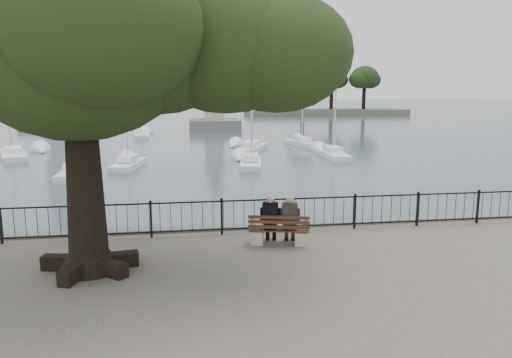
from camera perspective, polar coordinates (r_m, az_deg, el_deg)
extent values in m
cube|color=#5D5C59|center=(15.31, -0.28, -7.41)|extent=(200.00, 0.40, 1.20)
plane|color=#2F3F47|center=(114.55, -7.60, 7.78)|extent=(260.00, 260.00, 0.00)
cube|color=black|center=(14.44, 0.00, -2.42)|extent=(22.00, 0.04, 0.04)
cube|color=black|center=(14.65, 0.00, -5.59)|extent=(22.00, 0.04, 0.04)
cube|color=#A2A19A|center=(13.65, 0.15, -6.64)|extent=(0.40, 0.47, 0.37)
cube|color=#A2A19A|center=(13.61, 5.15, -6.73)|extent=(0.40, 0.47, 0.37)
cube|color=#372013|center=(13.55, 2.65, -5.79)|extent=(1.70, 0.82, 0.04)
cube|color=#372013|center=(13.24, 2.62, -4.95)|extent=(1.60, 0.41, 0.36)
cube|color=black|center=(13.54, 1.65, -5.31)|extent=(0.38, 0.34, 0.22)
cube|color=black|center=(13.36, 1.63, -4.00)|extent=(0.44, 0.30, 0.55)
sphere|color=tan|center=(13.30, 1.65, -2.37)|extent=(0.21, 0.21, 0.21)
ellipsoid|color=#A0A0A0|center=(13.27, 1.64, -2.26)|extent=(0.22, 0.22, 0.19)
cube|color=black|center=(13.88, 1.70, -6.26)|extent=(0.38, 0.46, 0.41)
cube|color=black|center=(13.53, 3.87, -5.35)|extent=(0.38, 0.34, 0.22)
cube|color=black|center=(13.34, 3.88, -4.04)|extent=(0.44, 0.30, 0.55)
sphere|color=tan|center=(13.28, 3.90, -2.41)|extent=(0.21, 0.21, 0.21)
ellipsoid|color=#A0A0A0|center=(13.25, 3.90, -2.29)|extent=(0.22, 0.22, 0.19)
cube|color=black|center=(13.87, 3.87, -6.30)|extent=(0.38, 0.46, 0.41)
cone|color=black|center=(12.38, -18.48, -8.88)|extent=(1.45, 1.45, 0.43)
cone|color=black|center=(11.84, -19.13, 1.92)|extent=(0.94, 0.94, 5.12)
ellipsoid|color=black|center=(11.75, -19.85, 13.52)|extent=(4.95, 4.95, 3.86)
ellipsoid|color=black|center=(11.92, -11.68, 15.51)|extent=(4.44, 4.44, 3.46)
ellipsoid|color=black|center=(11.69, -3.47, 14.97)|extent=(3.93, 3.93, 3.06)
ellipsoid|color=black|center=(11.49, 2.39, 14.20)|extent=(3.41, 3.41, 2.66)
ellipsoid|color=black|center=(13.44, -22.02, 15.12)|extent=(3.93, 3.93, 3.06)
ellipsoid|color=black|center=(10.22, -17.18, 16.14)|extent=(3.93, 3.93, 3.06)
ellipsoid|color=black|center=(12.79, -8.34, 16.79)|extent=(3.76, 3.76, 2.93)
cube|color=#5D5C59|center=(75.26, -20.90, 6.29)|extent=(10.10, 10.10, 1.40)
cone|color=#A2A19A|center=(75.53, -21.54, 15.79)|extent=(6.47, 6.47, 24.25)
cube|color=#5D5C59|center=(61.72, -4.79, 6.16)|extent=(6.03, 6.03, 1.40)
cube|color=#A2A19A|center=(61.59, -4.82, 8.49)|extent=(2.21, 2.61, 4.02)
cube|color=#5D5C59|center=(61.55, -4.85, 10.50)|extent=(2.61, 3.01, 0.30)
cube|color=#A2A19A|center=(61.86, -4.88, 11.29)|extent=(1.31, 2.21, 1.41)
cube|color=#A2A19A|center=(60.87, -4.83, 11.97)|extent=(1.51, 1.01, 1.61)
sphere|color=#A2A19A|center=(60.51, -4.82, 13.03)|extent=(1.71, 1.71, 1.71)
cube|color=white|center=(31.64, -19.85, 0.57)|extent=(1.52, 5.36, 0.59)
cube|color=white|center=(31.56, -19.91, 1.46)|extent=(1.10, 2.19, 0.45)
cylinder|color=silver|center=(30.93, -20.53, 9.40)|extent=(0.12, 0.12, 9.15)
cube|color=white|center=(33.86, -14.33, 1.48)|extent=(2.19, 4.87, 0.52)
cube|color=white|center=(33.79, -14.37, 2.32)|extent=(1.31, 2.07, 0.39)
cylinder|color=silver|center=(33.21, -14.78, 10.22)|extent=(0.10, 0.10, 9.70)
cube|color=white|center=(33.28, -0.60, 1.65)|extent=(2.07, 4.95, 0.53)
cube|color=white|center=(33.20, -0.60, 2.51)|extent=(1.27, 2.08, 0.40)
cylinder|color=silver|center=(32.62, -0.55, 10.29)|extent=(0.11, 0.11, 9.39)
cube|color=white|center=(37.96, 8.77, 2.63)|extent=(1.51, 5.18, 0.57)
cube|color=white|center=(37.90, 8.79, 3.38)|extent=(1.08, 2.12, 0.43)
cylinder|color=silver|center=(37.35, 9.09, 9.23)|extent=(0.11, 0.11, 8.15)
cube|color=white|center=(41.16, -25.98, 2.29)|extent=(3.49, 6.00, 0.64)
cube|color=white|center=(41.10, -26.03, 2.98)|extent=(1.92, 2.62, 0.48)
cylinder|color=silver|center=(40.55, -26.84, 11.06)|extent=(0.13, 0.13, 11.99)
cube|color=white|center=(41.30, -0.50, 3.38)|extent=(3.43, 5.46, 0.59)
cube|color=white|center=(41.24, -0.50, 4.07)|extent=(1.84, 2.41, 0.44)
cylinder|color=silver|center=(40.70, -0.45, 11.11)|extent=(0.12, 0.12, 10.51)
cube|color=white|center=(45.39, 5.20, 3.98)|extent=(2.54, 5.09, 0.55)
cube|color=white|center=(45.34, 5.21, 4.61)|extent=(1.47, 2.19, 0.41)
cylinder|color=silver|center=(44.84, 5.38, 10.05)|extent=(0.11, 0.11, 9.02)
cube|color=white|center=(54.32, -12.95, 4.82)|extent=(2.02, 5.72, 0.62)
cube|color=white|center=(54.27, -12.97, 5.34)|extent=(1.33, 2.37, 0.47)
cylinder|color=silver|center=(53.79, -13.27, 11.98)|extent=(0.12, 0.12, 12.94)
cube|color=#564E43|center=(95.46, 7.98, 7.55)|extent=(30.00, 8.00, 1.20)
cylinder|color=black|center=(92.13, 5.36, 9.06)|extent=(0.70, 0.70, 4.00)
ellipsoid|color=black|center=(92.12, 5.40, 11.55)|extent=(5.20, 5.20, 4.16)
cylinder|color=black|center=(95.66, 8.60, 9.04)|extent=(0.70, 0.70, 4.00)
ellipsoid|color=black|center=(95.65, 8.67, 11.43)|extent=(5.20, 5.20, 4.16)
cylinder|color=black|center=(96.66, 12.22, 8.94)|extent=(0.70, 0.70, 4.00)
ellipsoid|color=black|center=(96.65, 12.31, 11.31)|extent=(5.20, 5.20, 4.16)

